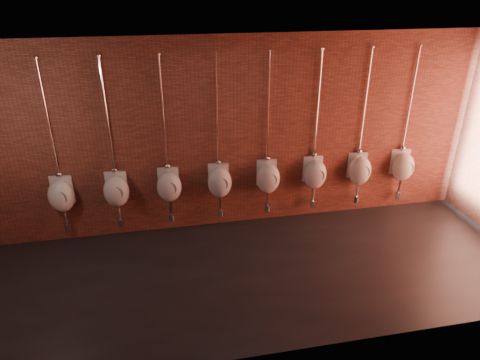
# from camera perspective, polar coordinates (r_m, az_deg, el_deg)

# --- Properties ---
(ground) EXTENTS (8.50, 8.50, 0.00)m
(ground) POSITION_cam_1_polar(r_m,az_deg,el_deg) (6.44, 1.18, -12.34)
(ground) COLOR black
(ground) RESTS_ON ground
(room_shell) EXTENTS (8.54, 3.04, 3.22)m
(room_shell) POSITION_cam_1_polar(r_m,az_deg,el_deg) (5.44, 1.37, 4.61)
(room_shell) COLOR black
(room_shell) RESTS_ON ground
(urinal_0) EXTENTS (0.45, 0.41, 2.72)m
(urinal_0) POSITION_cam_1_polar(r_m,az_deg,el_deg) (7.20, -22.73, -1.84)
(urinal_0) COLOR silver
(urinal_0) RESTS_ON ground
(urinal_1) EXTENTS (0.45, 0.41, 2.72)m
(urinal_1) POSITION_cam_1_polar(r_m,az_deg,el_deg) (7.07, -16.17, -1.31)
(urinal_1) COLOR silver
(urinal_1) RESTS_ON ground
(urinal_2) EXTENTS (0.45, 0.41, 2.72)m
(urinal_2) POSITION_cam_1_polar(r_m,az_deg,el_deg) (7.03, -9.44, -0.75)
(urinal_2) COLOR silver
(urinal_2) RESTS_ON ground
(urinal_3) EXTENTS (0.45, 0.41, 2.72)m
(urinal_3) POSITION_cam_1_polar(r_m,az_deg,el_deg) (7.08, -2.74, -0.19)
(urinal_3) COLOR silver
(urinal_3) RESTS_ON ground
(urinal_4) EXTENTS (0.45, 0.41, 2.72)m
(urinal_4) POSITION_cam_1_polar(r_m,az_deg,el_deg) (7.24, 3.77, 0.37)
(urinal_4) COLOR silver
(urinal_4) RESTS_ON ground
(urinal_5) EXTENTS (0.45, 0.41, 2.72)m
(urinal_5) POSITION_cam_1_polar(r_m,az_deg,el_deg) (7.48, 9.94, 0.89)
(urinal_5) COLOR silver
(urinal_5) RESTS_ON ground
(urinal_6) EXTENTS (0.45, 0.41, 2.72)m
(urinal_6) POSITION_cam_1_polar(r_m,az_deg,el_deg) (7.80, 15.65, 1.36)
(urinal_6) COLOR silver
(urinal_6) RESTS_ON ground
(urinal_7) EXTENTS (0.45, 0.41, 2.72)m
(urinal_7) POSITION_cam_1_polar(r_m,az_deg,el_deg) (8.20, 20.87, 1.78)
(urinal_7) COLOR silver
(urinal_7) RESTS_ON ground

